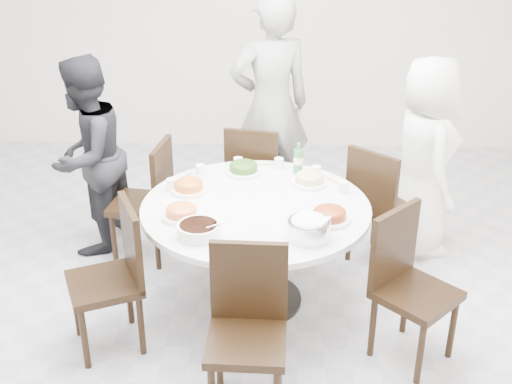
{
  "coord_description": "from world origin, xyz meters",
  "views": [
    {
      "loc": [
        0.35,
        -3.71,
        2.64
      ],
      "look_at": [
        0.22,
        0.07,
        0.82
      ],
      "focal_mm": 45.0,
      "sensor_mm": 36.0,
      "label": 1
    }
  ],
  "objects_px": {
    "chair_sw": "(104,281)",
    "rice_bowl": "(309,229)",
    "chair_se": "(417,291)",
    "diner_right": "(424,158)",
    "dining_table": "(256,254)",
    "chair_n": "(256,177)",
    "chair_ne": "(383,204)",
    "chair_nw": "(140,201)",
    "diner_left": "(87,157)",
    "beverage_bottle": "(298,158)",
    "soup_bowl": "(199,230)",
    "chair_s": "(246,338)",
    "diner_middle": "(271,107)"
  },
  "relations": [
    {
      "from": "diner_middle",
      "to": "diner_left",
      "type": "bearing_deg",
      "value": 8.45
    },
    {
      "from": "chair_ne",
      "to": "chair_nw",
      "type": "bearing_deg",
      "value": 41.7
    },
    {
      "from": "chair_nw",
      "to": "diner_right",
      "type": "xyz_separation_m",
      "value": [
        2.14,
        0.2,
        0.3
      ]
    },
    {
      "from": "chair_se",
      "to": "chair_s",
      "type": "bearing_deg",
      "value": 160.32
    },
    {
      "from": "chair_nw",
      "to": "diner_right",
      "type": "relative_size",
      "value": 0.61
    },
    {
      "from": "chair_nw",
      "to": "beverage_bottle",
      "type": "bearing_deg",
      "value": 94.85
    },
    {
      "from": "chair_se",
      "to": "diner_right",
      "type": "relative_size",
      "value": 0.61
    },
    {
      "from": "chair_sw",
      "to": "chair_s",
      "type": "distance_m",
      "value": 1.03
    },
    {
      "from": "rice_bowl",
      "to": "diner_right",
      "type": "bearing_deg",
      "value": 52.68
    },
    {
      "from": "chair_n",
      "to": "chair_se",
      "type": "height_order",
      "value": "same"
    },
    {
      "from": "chair_nw",
      "to": "beverage_bottle",
      "type": "xyz_separation_m",
      "value": [
        1.18,
        -0.06,
        0.39
      ]
    },
    {
      "from": "chair_n",
      "to": "diner_left",
      "type": "height_order",
      "value": "diner_left"
    },
    {
      "from": "dining_table",
      "to": "rice_bowl",
      "type": "height_order",
      "value": "rice_bowl"
    },
    {
      "from": "chair_sw",
      "to": "beverage_bottle",
      "type": "height_order",
      "value": "beverage_bottle"
    },
    {
      "from": "chair_ne",
      "to": "chair_nw",
      "type": "distance_m",
      "value": 1.83
    },
    {
      "from": "chair_n",
      "to": "chair_sw",
      "type": "distance_m",
      "value": 1.78
    },
    {
      "from": "chair_sw",
      "to": "rice_bowl",
      "type": "distance_m",
      "value": 1.28
    },
    {
      "from": "soup_bowl",
      "to": "dining_table",
      "type": "bearing_deg",
      "value": 52.27
    },
    {
      "from": "chair_sw",
      "to": "rice_bowl",
      "type": "xyz_separation_m",
      "value": [
        1.23,
        0.08,
        0.33
      ]
    },
    {
      "from": "diner_middle",
      "to": "soup_bowl",
      "type": "bearing_deg",
      "value": 59.45
    },
    {
      "from": "chair_nw",
      "to": "chair_se",
      "type": "height_order",
      "value": "same"
    },
    {
      "from": "dining_table",
      "to": "soup_bowl",
      "type": "height_order",
      "value": "soup_bowl"
    },
    {
      "from": "chair_n",
      "to": "chair_nw",
      "type": "height_order",
      "value": "same"
    },
    {
      "from": "dining_table",
      "to": "chair_s",
      "type": "height_order",
      "value": "chair_s"
    },
    {
      "from": "diner_right",
      "to": "chair_se",
      "type": "bearing_deg",
      "value": 159.65
    },
    {
      "from": "dining_table",
      "to": "chair_s",
      "type": "bearing_deg",
      "value": -90.78
    },
    {
      "from": "diner_right",
      "to": "soup_bowl",
      "type": "bearing_deg",
      "value": 118.59
    },
    {
      "from": "chair_sw",
      "to": "soup_bowl",
      "type": "relative_size",
      "value": 3.71
    },
    {
      "from": "chair_se",
      "to": "rice_bowl",
      "type": "relative_size",
      "value": 3.68
    },
    {
      "from": "soup_bowl",
      "to": "chair_ne",
      "type": "bearing_deg",
      "value": 38.53
    },
    {
      "from": "diner_middle",
      "to": "rice_bowl",
      "type": "distance_m",
      "value": 1.87
    },
    {
      "from": "chair_sw",
      "to": "chair_s",
      "type": "bearing_deg",
      "value": 35.58
    },
    {
      "from": "diner_left",
      "to": "beverage_bottle",
      "type": "bearing_deg",
      "value": 99.52
    },
    {
      "from": "chair_se",
      "to": "diner_left",
      "type": "xyz_separation_m",
      "value": [
        -2.28,
        1.28,
        0.3
      ]
    },
    {
      "from": "chair_n",
      "to": "chair_nw",
      "type": "bearing_deg",
      "value": 39.13
    },
    {
      "from": "chair_n",
      "to": "chair_se",
      "type": "xyz_separation_m",
      "value": [
        1.0,
        -1.6,
        0.0
      ]
    },
    {
      "from": "diner_middle",
      "to": "soup_bowl",
      "type": "distance_m",
      "value": 1.9
    },
    {
      "from": "chair_nw",
      "to": "chair_sw",
      "type": "relative_size",
      "value": 1.0
    },
    {
      "from": "dining_table",
      "to": "diner_middle",
      "type": "relative_size",
      "value": 0.79
    },
    {
      "from": "dining_table",
      "to": "diner_right",
      "type": "distance_m",
      "value": 1.52
    },
    {
      "from": "chair_s",
      "to": "rice_bowl",
      "type": "bearing_deg",
      "value": 62.2
    },
    {
      "from": "dining_table",
      "to": "chair_nw",
      "type": "xyz_separation_m",
      "value": [
        -0.9,
        0.58,
        0.1
      ]
    },
    {
      "from": "chair_ne",
      "to": "chair_s",
      "type": "xyz_separation_m",
      "value": [
        -0.95,
        -1.6,
        0.0
      ]
    },
    {
      "from": "diner_right",
      "to": "dining_table",
      "type": "bearing_deg",
      "value": 113.29
    },
    {
      "from": "beverage_bottle",
      "to": "rice_bowl",
      "type": "bearing_deg",
      "value": -87.52
    },
    {
      "from": "chair_sw",
      "to": "diner_left",
      "type": "relative_size",
      "value": 0.62
    },
    {
      "from": "chair_se",
      "to": "diner_left",
      "type": "bearing_deg",
      "value": 105.56
    },
    {
      "from": "chair_se",
      "to": "diner_right",
      "type": "height_order",
      "value": "diner_right"
    },
    {
      "from": "dining_table",
      "to": "chair_ne",
      "type": "bearing_deg",
      "value": 31.98
    },
    {
      "from": "rice_bowl",
      "to": "chair_s",
      "type": "bearing_deg",
      "value": -119.6
    }
  ]
}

